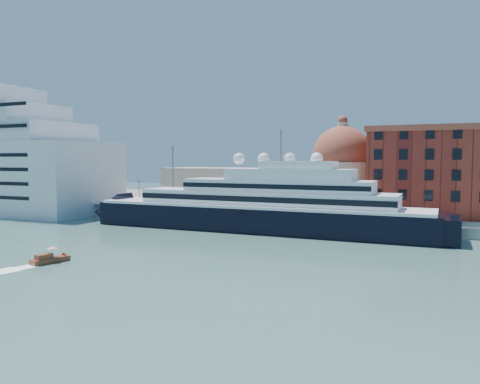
% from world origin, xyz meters
% --- Properties ---
extents(ground, '(400.00, 400.00, 0.00)m').
position_xyz_m(ground, '(0.00, 0.00, 0.00)').
color(ground, '#365E59').
rests_on(ground, ground).
extents(quay, '(180.00, 10.00, 2.50)m').
position_xyz_m(quay, '(0.00, 34.00, 1.25)').
color(quay, gray).
rests_on(quay, ground).
extents(land, '(260.00, 72.00, 2.00)m').
position_xyz_m(land, '(0.00, 75.00, 1.00)').
color(land, slate).
rests_on(land, ground).
extents(quay_fence, '(180.00, 0.10, 1.20)m').
position_xyz_m(quay_fence, '(0.00, 29.50, 3.10)').
color(quay_fence, slate).
rests_on(quay_fence, quay).
extents(superyacht, '(92.02, 12.76, 27.50)m').
position_xyz_m(superyacht, '(6.22, 23.00, 4.75)').
color(superyacht, black).
rests_on(superyacht, ground).
extents(service_barge, '(12.71, 5.04, 2.80)m').
position_xyz_m(service_barge, '(-51.87, 21.53, 0.80)').
color(service_barge, white).
rests_on(service_barge, ground).
extents(water_taxi, '(3.51, 6.30, 2.84)m').
position_xyz_m(water_taxi, '(-9.10, -22.71, 0.68)').
color(water_taxi, maroon).
rests_on(water_taxi, ground).
extents(warehouse, '(43.00, 19.00, 23.25)m').
position_xyz_m(warehouse, '(52.00, 52.00, 13.79)').
color(warehouse, maroon).
rests_on(warehouse, land).
extents(church, '(66.00, 18.00, 25.50)m').
position_xyz_m(church, '(6.39, 57.72, 10.91)').
color(church, beige).
rests_on(church, land).
extents(lamp_posts, '(120.80, 2.40, 18.00)m').
position_xyz_m(lamp_posts, '(-12.67, 32.27, 9.84)').
color(lamp_posts, slate).
rests_on(lamp_posts, quay).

